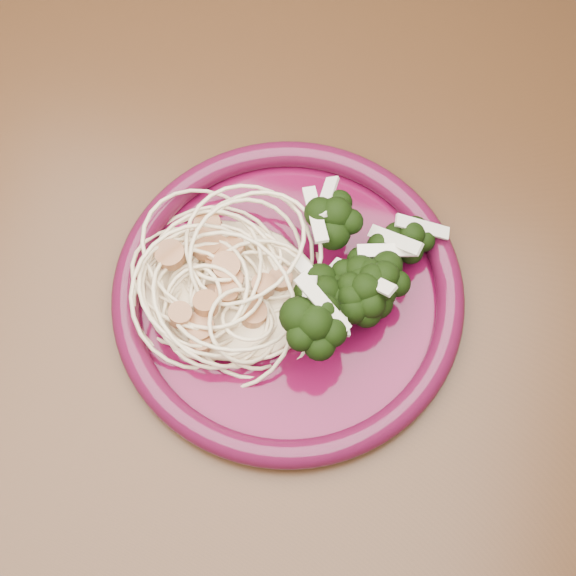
# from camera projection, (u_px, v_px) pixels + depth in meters

# --- Properties ---
(dining_table) EXTENTS (1.20, 0.80, 0.75)m
(dining_table) POSITION_uv_depth(u_px,v_px,m) (278.00, 357.00, 0.70)
(dining_table) COLOR #472814
(dining_table) RESTS_ON ground
(dinner_plate) EXTENTS (0.31, 0.31, 0.02)m
(dinner_plate) POSITION_uv_depth(u_px,v_px,m) (288.00, 293.00, 0.61)
(dinner_plate) COLOR #530826
(dinner_plate) RESTS_ON dining_table
(spaghetti_pile) EXTENTS (0.15, 0.14, 0.03)m
(spaghetti_pile) POSITION_uv_depth(u_px,v_px,m) (230.00, 284.00, 0.60)
(spaghetti_pile) COLOR #F9E2B3
(spaghetti_pile) RESTS_ON dinner_plate
(scallop_cluster) EXTENTS (0.14, 0.14, 0.04)m
(scallop_cluster) POSITION_uv_depth(u_px,v_px,m) (227.00, 264.00, 0.57)
(scallop_cluster) COLOR #AA6E41
(scallop_cluster) RESTS_ON spaghetti_pile
(broccoli_pile) EXTENTS (0.11, 0.16, 0.05)m
(broccoli_pile) POSITION_uv_depth(u_px,v_px,m) (360.00, 287.00, 0.59)
(broccoli_pile) COLOR black
(broccoli_pile) RESTS_ON dinner_plate
(onion_garnish) EXTENTS (0.08, 0.10, 0.05)m
(onion_garnish) POSITION_uv_depth(u_px,v_px,m) (364.00, 269.00, 0.56)
(onion_garnish) COLOR #ECE2C5
(onion_garnish) RESTS_ON broccoli_pile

